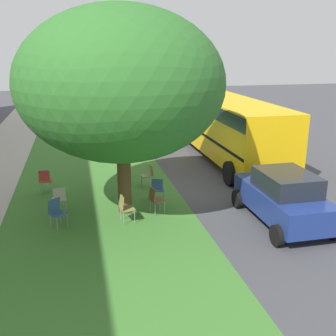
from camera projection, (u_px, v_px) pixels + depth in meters
ground at (184, 193)px, 14.85m from camera, size 80.00×80.00×0.00m
grass_verge at (97, 200)px, 14.16m from camera, size 48.00×6.00×0.01m
street_tree at (121, 84)px, 11.96m from camera, size 6.27×6.27×6.45m
chair_0 at (149, 174)px, 15.40m from camera, size 0.46×0.47×0.88m
chair_1 at (57, 211)px, 11.90m from camera, size 0.58×0.58×0.88m
chair_2 at (125, 207)px, 12.20m from camera, size 0.47×0.47×0.88m
chair_3 at (59, 198)px, 12.93m from camera, size 0.48×0.48×0.88m
chair_4 at (158, 188)px, 13.82m from camera, size 0.54×0.53×0.88m
chair_5 at (155, 198)px, 12.87m from camera, size 0.50×0.51×0.88m
chair_6 at (45, 179)px, 14.74m from camera, size 0.47×0.47×0.88m
parked_car at (283, 197)px, 12.11m from camera, size 3.70×1.92×1.65m
school_bus at (225, 122)px, 19.19m from camera, size 10.40×2.80×2.88m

